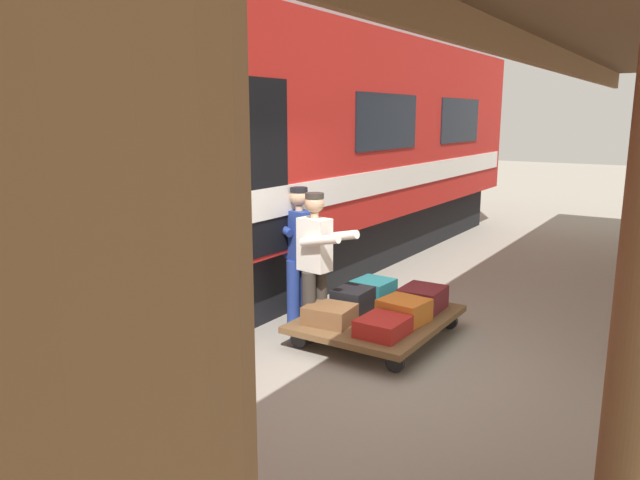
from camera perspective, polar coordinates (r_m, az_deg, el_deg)
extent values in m
plane|color=gray|center=(6.25, 7.40, -12.23)|extent=(60.00, 60.00, 0.00)
cylinder|color=brown|center=(3.59, 28.32, -3.06)|extent=(0.24, 0.24, 3.40)
cube|color=brown|center=(5.52, 14.67, 18.87)|extent=(0.08, 17.73, 0.30)
cube|color=#B21E19|center=(7.69, -14.90, 10.02)|extent=(3.00, 18.06, 2.90)
cube|color=black|center=(7.97, -14.19, -3.76)|extent=(2.55, 17.16, 0.90)
cube|color=silver|center=(6.72, -5.83, 3.30)|extent=(0.03, 17.70, 0.36)
cube|color=black|center=(12.23, 13.30, 11.06)|extent=(0.02, 1.99, 0.84)
cube|color=black|center=(9.33, 6.53, 11.18)|extent=(0.02, 1.99, 0.84)
cube|color=black|center=(6.72, -6.31, 6.72)|extent=(0.12, 1.10, 2.00)
cube|color=brown|center=(6.98, 5.52, -7.49)|extent=(1.47, 1.87, 0.07)
cylinder|color=black|center=(6.16, 7.16, -11.57)|extent=(0.20, 0.05, 0.20)
cylinder|color=black|center=(6.72, -2.03, -9.47)|extent=(0.20, 0.05, 0.20)
cylinder|color=black|center=(7.45, 12.25, -7.56)|extent=(0.20, 0.05, 0.20)
cylinder|color=black|center=(7.91, 4.23, -6.17)|extent=(0.20, 0.05, 0.20)
cube|color=brown|center=(6.67, 0.94, -7.12)|extent=(0.55, 0.49, 0.20)
cube|color=black|center=(7.08, 3.17, -5.73)|extent=(0.40, 0.47, 0.27)
cube|color=#1E666B|center=(7.51, 5.13, -4.78)|extent=(0.46, 0.48, 0.26)
cube|color=#CC6B23|center=(6.80, 8.04, -6.67)|extent=(0.54, 0.51, 0.25)
cube|color=maroon|center=(7.24, 9.78, -5.51)|extent=(0.48, 0.54, 0.26)
cube|color=#AD231E|center=(6.37, 6.05, -8.23)|extent=(0.47, 0.53, 0.18)
cylinder|color=navy|center=(7.45, -1.35, -4.80)|extent=(0.16, 0.16, 0.82)
cylinder|color=navy|center=(7.33, -2.58, -5.08)|extent=(0.16, 0.16, 0.82)
cube|color=navy|center=(7.22, -2.00, 0.47)|extent=(0.41, 0.32, 0.60)
cylinder|color=tan|center=(7.16, -2.02, 3.06)|extent=(0.09, 0.09, 0.06)
sphere|color=tan|center=(7.14, -2.03, 4.17)|extent=(0.22, 0.22, 0.22)
cylinder|color=black|center=(7.13, -2.03, 4.83)|extent=(0.21, 0.21, 0.06)
cylinder|color=navy|center=(7.47, -2.05, 1.63)|extent=(0.53, 0.26, 0.21)
cylinder|color=navy|center=(7.28, -4.06, 1.35)|extent=(0.53, 0.26, 0.21)
cylinder|color=#332D28|center=(6.80, -1.08, -6.43)|extent=(0.16, 0.16, 0.82)
cylinder|color=#332D28|center=(6.94, 0.04, -6.04)|extent=(0.16, 0.16, 0.82)
cube|color=silver|center=(6.68, -0.52, -0.43)|extent=(0.39, 0.27, 0.60)
cylinder|color=tan|center=(6.62, -0.53, 2.36)|extent=(0.09, 0.09, 0.06)
sphere|color=tan|center=(6.60, -0.53, 3.56)|extent=(0.22, 0.22, 0.22)
cylinder|color=#332D28|center=(6.59, -0.53, 4.27)|extent=(0.21, 0.21, 0.06)
cylinder|color=silver|center=(6.40, -0.01, -0.06)|extent=(0.54, 0.17, 0.21)
cylinder|color=silver|center=(6.64, 1.81, 0.37)|extent=(0.54, 0.17, 0.21)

